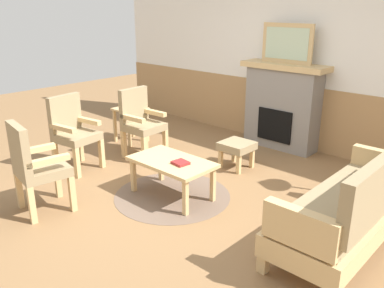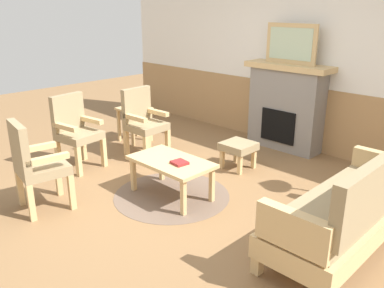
{
  "view_description": "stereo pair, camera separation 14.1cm",
  "coord_description": "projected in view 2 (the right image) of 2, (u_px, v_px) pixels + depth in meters",
  "views": [
    {
      "loc": [
        3.0,
        -2.9,
        2.09
      ],
      "look_at": [
        0.0,
        0.35,
        0.55
      ],
      "focal_mm": 37.65,
      "sensor_mm": 36.0,
      "label": 1
    },
    {
      "loc": [
        3.1,
        -2.8,
        2.09
      ],
      "look_at": [
        0.0,
        0.35,
        0.55
      ],
      "focal_mm": 37.65,
      "sensor_mm": 36.0,
      "label": 2
    }
  ],
  "objects": [
    {
      "name": "side_table",
      "position": [
        134.0,
        115.0,
        6.37
      ],
      "size": [
        0.44,
        0.44,
        0.55
      ],
      "color": "tan",
      "rests_on": "ground_plane"
    },
    {
      "name": "book_on_table",
      "position": [
        179.0,
        163.0,
        4.39
      ],
      "size": [
        0.18,
        0.17,
        0.03
      ],
      "primitive_type": "cube",
      "rotation": [
        0.0,
        0.0,
        -0.12
      ],
      "color": "maroon",
      "rests_on": "coffee_table"
    },
    {
      "name": "armchair_by_window_left",
      "position": [
        75.0,
        128.0,
        5.31
      ],
      "size": [
        0.54,
        0.54,
        0.98
      ],
      "color": "tan",
      "rests_on": "ground_plane"
    },
    {
      "name": "round_rug",
      "position": [
        172.0,
        195.0,
        4.65
      ],
      "size": [
        1.33,
        1.33,
        0.01
      ],
      "primitive_type": "cylinder",
      "color": "brown",
      "rests_on": "ground_plane"
    },
    {
      "name": "framed_picture",
      "position": [
        291.0,
        44.0,
        5.69
      ],
      "size": [
        0.8,
        0.04,
        0.56
      ],
      "color": "tan",
      "rests_on": "fireplace"
    },
    {
      "name": "wall_back",
      "position": [
        299.0,
        60.0,
        5.94
      ],
      "size": [
        7.2,
        0.14,
        2.7
      ],
      "color": "white",
      "rests_on": "ground_plane"
    },
    {
      "name": "ground_plane",
      "position": [
        171.0,
        196.0,
        4.63
      ],
      "size": [
        14.0,
        14.0,
        0.0
      ],
      "primitive_type": "plane",
      "color": "olive"
    },
    {
      "name": "armchair_front_left",
      "position": [
        35.0,
        162.0,
        4.18
      ],
      "size": [
        0.55,
        0.55,
        0.98
      ],
      "color": "tan",
      "rests_on": "ground_plane"
    },
    {
      "name": "couch",
      "position": [
        349.0,
        209.0,
        3.51
      ],
      "size": [
        0.7,
        1.8,
        0.98
      ],
      "color": "tan",
      "rests_on": "ground_plane"
    },
    {
      "name": "footstool",
      "position": [
        238.0,
        148.0,
        5.33
      ],
      "size": [
        0.4,
        0.4,
        0.36
      ],
      "color": "tan",
      "rests_on": "ground_plane"
    },
    {
      "name": "fireplace",
      "position": [
        286.0,
        106.0,
        5.99
      ],
      "size": [
        1.3,
        0.44,
        1.28
      ],
      "color": "gray",
      "rests_on": "ground_plane"
    },
    {
      "name": "coffee_table",
      "position": [
        171.0,
        165.0,
        4.52
      ],
      "size": [
        0.96,
        0.56,
        0.44
      ],
      "color": "tan",
      "rests_on": "ground_plane"
    },
    {
      "name": "armchair_near_fireplace",
      "position": [
        143.0,
        120.0,
        5.72
      ],
      "size": [
        0.5,
        0.5,
        0.98
      ],
      "color": "tan",
      "rests_on": "ground_plane"
    }
  ]
}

